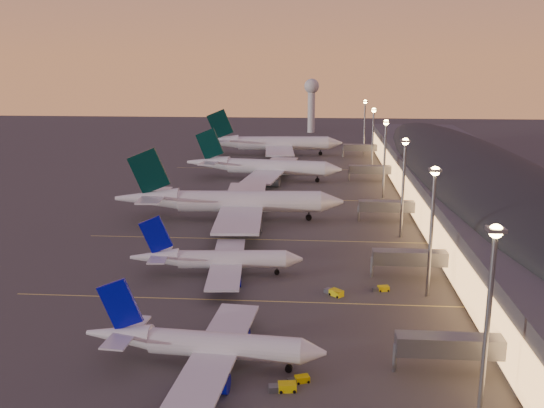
{
  "coord_description": "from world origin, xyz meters",
  "views": [
    {
      "loc": [
        13.87,
        -113.29,
        45.98
      ],
      "look_at": [
        2.0,
        45.0,
        7.0
      ],
      "focal_mm": 40.0,
      "sensor_mm": 36.0,
      "label": 1
    }
  ],
  "objects_px": {
    "baggage_tug_b": "(299,380)",
    "airliner_narrow_south": "(204,344)",
    "baggage_tug_a": "(284,387)",
    "radar_tower": "(312,96)",
    "baggage_tug_d": "(334,292)",
    "airliner_narrow_north": "(217,260)",
    "airliner_wide_near": "(230,202)",
    "baggage_tug_c": "(381,289)",
    "airliner_wide_far": "(271,143)",
    "airliner_wide_mid": "(263,167)"
  },
  "relations": [
    {
      "from": "airliner_wide_far",
      "to": "baggage_tug_b",
      "type": "relative_size",
      "value": 20.2
    },
    {
      "from": "airliner_narrow_north",
      "to": "airliner_wide_far",
      "type": "height_order",
      "value": "airliner_wide_far"
    },
    {
      "from": "airliner_narrow_south",
      "to": "baggage_tug_b",
      "type": "distance_m",
      "value": 15.43
    },
    {
      "from": "baggage_tug_a",
      "to": "baggage_tug_d",
      "type": "xyz_separation_m",
      "value": [
        8.01,
        35.87,
        0.02
      ]
    },
    {
      "from": "airliner_narrow_north",
      "to": "radar_tower",
      "type": "height_order",
      "value": "radar_tower"
    },
    {
      "from": "baggage_tug_a",
      "to": "baggage_tug_b",
      "type": "bearing_deg",
      "value": 40.86
    },
    {
      "from": "radar_tower",
      "to": "baggage_tug_c",
      "type": "height_order",
      "value": "radar_tower"
    },
    {
      "from": "airliner_wide_near",
      "to": "airliner_wide_mid",
      "type": "xyz_separation_m",
      "value": [
        4.33,
        58.53,
        -0.43
      ]
    },
    {
      "from": "airliner_wide_far",
      "to": "baggage_tug_a",
      "type": "bearing_deg",
      "value": -89.69
    },
    {
      "from": "baggage_tug_a",
      "to": "radar_tower",
      "type": "bearing_deg",
      "value": 82.2
    },
    {
      "from": "baggage_tug_b",
      "to": "baggage_tug_d",
      "type": "bearing_deg",
      "value": 60.04
    },
    {
      "from": "airliner_wide_far",
      "to": "baggage_tug_d",
      "type": "distance_m",
      "value": 173.14
    },
    {
      "from": "airliner_wide_mid",
      "to": "airliner_wide_far",
      "type": "height_order",
      "value": "airliner_wide_far"
    },
    {
      "from": "baggage_tug_a",
      "to": "baggage_tug_b",
      "type": "xyz_separation_m",
      "value": [
        2.14,
        2.43,
        -0.1
      ]
    },
    {
      "from": "baggage_tug_b",
      "to": "baggage_tug_c",
      "type": "relative_size",
      "value": 0.96
    },
    {
      "from": "radar_tower",
      "to": "baggage_tug_d",
      "type": "xyz_separation_m",
      "value": [
        7.79,
        -260.85,
        -21.32
      ]
    },
    {
      "from": "radar_tower",
      "to": "baggage_tug_b",
      "type": "xyz_separation_m",
      "value": [
        1.93,
        -294.28,
        -21.44
      ]
    },
    {
      "from": "airliner_narrow_south",
      "to": "airliner_wide_mid",
      "type": "bearing_deg",
      "value": 96.17
    },
    {
      "from": "airliner_narrow_south",
      "to": "baggage_tug_d",
      "type": "relative_size",
      "value": 9.35
    },
    {
      "from": "baggage_tug_b",
      "to": "airliner_narrow_south",
      "type": "bearing_deg",
      "value": 145.14
    },
    {
      "from": "airliner_wide_mid",
      "to": "baggage_tug_c",
      "type": "height_order",
      "value": "airliner_wide_mid"
    },
    {
      "from": "radar_tower",
      "to": "baggage_tug_d",
      "type": "bearing_deg",
      "value": -88.29
    },
    {
      "from": "airliner_wide_mid",
      "to": "baggage_tug_a",
      "type": "relative_size",
      "value": 14.87
    },
    {
      "from": "airliner_wide_near",
      "to": "baggage_tug_a",
      "type": "height_order",
      "value": "airliner_wide_near"
    },
    {
      "from": "airliner_narrow_north",
      "to": "baggage_tug_d",
      "type": "bearing_deg",
      "value": -25.67
    },
    {
      "from": "airliner_wide_far",
      "to": "baggage_tug_d",
      "type": "bearing_deg",
      "value": -86.03
    },
    {
      "from": "airliner_narrow_north",
      "to": "baggage_tug_a",
      "type": "bearing_deg",
      "value": -74.31
    },
    {
      "from": "baggage_tug_c",
      "to": "baggage_tug_d",
      "type": "bearing_deg",
      "value": -174.59
    },
    {
      "from": "airliner_narrow_south",
      "to": "baggage_tug_a",
      "type": "distance_m",
      "value": 14.29
    },
    {
      "from": "airliner_narrow_south",
      "to": "baggage_tug_d",
      "type": "height_order",
      "value": "airliner_narrow_south"
    },
    {
      "from": "airliner_narrow_south",
      "to": "baggage_tug_b",
      "type": "height_order",
      "value": "airliner_narrow_south"
    },
    {
      "from": "airliner_wide_far",
      "to": "radar_tower",
      "type": "distance_m",
      "value": 92.94
    },
    {
      "from": "radar_tower",
      "to": "baggage_tug_c",
      "type": "distance_m",
      "value": 259.44
    },
    {
      "from": "airliner_wide_near",
      "to": "radar_tower",
      "type": "height_order",
      "value": "radar_tower"
    },
    {
      "from": "radar_tower",
      "to": "baggage_tug_d",
      "type": "relative_size",
      "value": 8.1
    },
    {
      "from": "baggage_tug_a",
      "to": "baggage_tug_d",
      "type": "relative_size",
      "value": 1.01
    },
    {
      "from": "airliner_wide_near",
      "to": "baggage_tug_c",
      "type": "xyz_separation_m",
      "value": [
        38.04,
        -51.32,
        -4.94
      ]
    },
    {
      "from": "airliner_narrow_north",
      "to": "baggage_tug_b",
      "type": "bearing_deg",
      "value": -70.82
    },
    {
      "from": "airliner_wide_near",
      "to": "baggage_tug_b",
      "type": "height_order",
      "value": "airliner_wide_near"
    },
    {
      "from": "airliner_wide_near",
      "to": "baggage_tug_d",
      "type": "xyz_separation_m",
      "value": [
        28.56,
        -54.2,
        -4.84
      ]
    },
    {
      "from": "airliner_wide_mid",
      "to": "baggage_tug_b",
      "type": "height_order",
      "value": "airliner_wide_mid"
    },
    {
      "from": "airliner_wide_mid",
      "to": "airliner_wide_far",
      "type": "relative_size",
      "value": 0.88
    },
    {
      "from": "airliner_narrow_south",
      "to": "baggage_tug_a",
      "type": "bearing_deg",
      "value": -22.16
    },
    {
      "from": "baggage_tug_c",
      "to": "airliner_wide_near",
      "type": "bearing_deg",
      "value": 115.08
    },
    {
      "from": "radar_tower",
      "to": "baggage_tug_b",
      "type": "height_order",
      "value": "radar_tower"
    },
    {
      "from": "airliner_narrow_south",
      "to": "baggage_tug_d",
      "type": "bearing_deg",
      "value": 59.94
    },
    {
      "from": "baggage_tug_d",
      "to": "baggage_tug_c",
      "type": "bearing_deg",
      "value": 59.54
    },
    {
      "from": "airliner_wide_far",
      "to": "airliner_narrow_north",
      "type": "bearing_deg",
      "value": -94.27
    },
    {
      "from": "airliner_wide_mid",
      "to": "baggage_tug_d",
      "type": "height_order",
      "value": "airliner_wide_mid"
    },
    {
      "from": "airliner_narrow_south",
      "to": "airliner_wide_near",
      "type": "relative_size",
      "value": 0.57
    }
  ]
}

